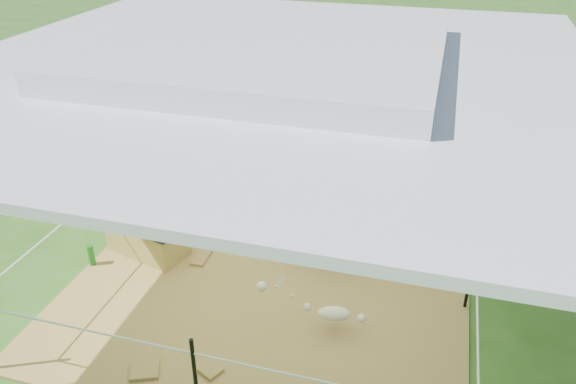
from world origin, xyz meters
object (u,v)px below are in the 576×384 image
(straw_bale, at_px, (148,237))
(green_bottle, at_px, (91,255))
(foal, at_px, (334,311))
(pony, at_px, (324,231))
(distant_person, at_px, (456,73))
(picnic_table_near, at_px, (451,72))
(trash_barrel, at_px, (557,98))
(woman, at_px, (147,181))

(straw_bale, distance_m, green_bottle, 0.72)
(straw_bale, xyz_separation_m, foal, (2.60, -0.79, 0.04))
(pony, bearing_deg, distant_person, -2.21)
(pony, height_order, picnic_table_near, pony)
(pony, bearing_deg, straw_bale, 109.85)
(straw_bale, bearing_deg, pony, 10.60)
(pony, relative_size, trash_barrel, 1.24)
(straw_bale, bearing_deg, green_bottle, -140.71)
(straw_bale, relative_size, picnic_table_near, 0.55)
(trash_barrel, bearing_deg, pony, -118.89)
(distant_person, bearing_deg, foal, 76.96)
(picnic_table_near, bearing_deg, pony, -105.80)
(foal, bearing_deg, woman, 150.80)
(green_bottle, height_order, foal, foal)
(green_bottle, bearing_deg, woman, 34.70)
(trash_barrel, height_order, picnic_table_near, trash_barrel)
(straw_bale, bearing_deg, distant_person, 63.91)
(trash_barrel, bearing_deg, green_bottle, -131.20)
(picnic_table_near, bearing_deg, woman, -119.12)
(straw_bale, height_order, pony, pony)
(straw_bale, relative_size, foal, 1.08)
(straw_bale, xyz_separation_m, picnic_table_near, (3.53, 8.02, 0.13))
(straw_bale, xyz_separation_m, pony, (2.21, 0.41, 0.23))
(straw_bale, bearing_deg, picnic_table_near, 66.24)
(straw_bale, relative_size, woman, 0.83)
(woman, bearing_deg, foal, 87.45)
(straw_bale, xyz_separation_m, green_bottle, (-0.55, -0.45, -0.08))
(green_bottle, relative_size, distant_person, 0.26)
(pony, distance_m, picnic_table_near, 7.72)
(straw_bale, height_order, green_bottle, straw_bale)
(pony, distance_m, distant_person, 7.14)
(green_bottle, height_order, trash_barrel, trash_barrel)
(woman, xyz_separation_m, green_bottle, (-0.65, -0.45, -0.91))
(straw_bale, height_order, woman, woman)
(foal, xyz_separation_m, picnic_table_near, (0.93, 8.80, 0.09))
(pony, distance_m, foal, 1.27)
(woman, relative_size, picnic_table_near, 0.66)
(trash_barrel, distance_m, picnic_table_near, 2.53)
(woman, relative_size, green_bottle, 4.32)
(green_bottle, height_order, picnic_table_near, picnic_table_near)
(woman, xyz_separation_m, pony, (2.11, 0.41, -0.60))
(green_bottle, bearing_deg, foal, -6.08)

